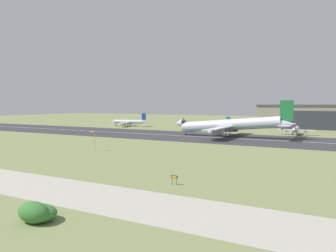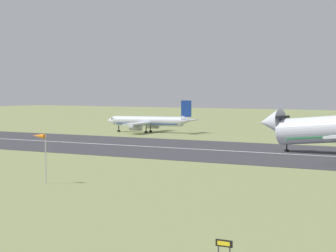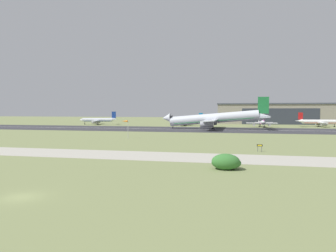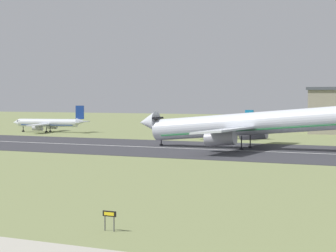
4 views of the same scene
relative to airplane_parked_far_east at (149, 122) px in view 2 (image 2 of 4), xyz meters
The scene contains 6 objects.
ground_plane 125.33m from the airplane_parked_far_east, 56.25° to the right, with size 651.55×651.55×0.00m, color #7A8451.
runway_strip 80.59m from the airplane_parked_far_east, 30.19° to the right, with size 411.55×42.66×0.06m, color #333338.
runway_centreline 80.59m from the airplane_parked_far_east, 30.19° to the right, with size 370.39×0.70×0.01m, color silver.
airplane_parked_far_east is the anchor object (origin of this frame).
windsock_pole 110.38m from the airplane_parked_far_east, 60.32° to the right, with size 2.38×0.70×6.08m.
runway_sign 155.46m from the airplane_parked_far_east, 51.51° to the right, with size 1.25×0.13×1.68m.
Camera 2 is at (54.04, 1.80, 11.67)m, focal length 85.00 mm.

